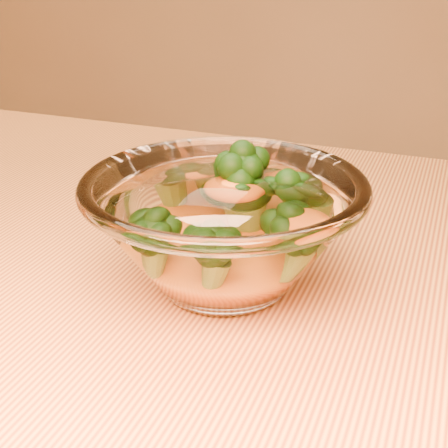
% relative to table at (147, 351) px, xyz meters
% --- Properties ---
extents(table, '(1.20, 0.80, 0.75)m').
position_rel_table_xyz_m(table, '(0.00, 0.00, 0.00)').
color(table, gold).
rests_on(table, ground).
extents(glass_bowl, '(0.23, 0.23, 0.10)m').
position_rel_table_xyz_m(glass_bowl, '(0.09, -0.01, 0.15)').
color(glass_bowl, white).
rests_on(glass_bowl, table).
extents(cheese_sauce, '(0.12, 0.12, 0.03)m').
position_rel_table_xyz_m(cheese_sauce, '(0.09, -0.01, 0.13)').
color(cheese_sauce, '#D65B12').
rests_on(cheese_sauce, glass_bowl).
extents(broccoli_heap, '(0.15, 0.15, 0.09)m').
position_rel_table_xyz_m(broccoli_heap, '(0.10, 0.00, 0.17)').
color(broccoli_heap, black).
rests_on(broccoli_heap, cheese_sauce).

